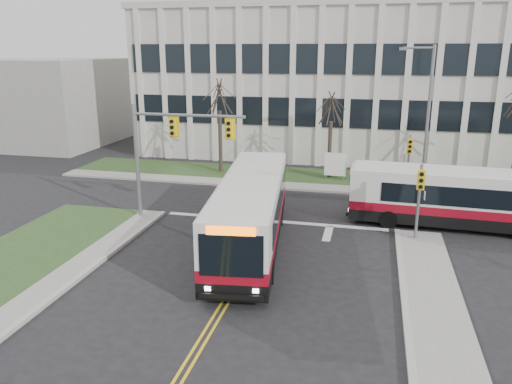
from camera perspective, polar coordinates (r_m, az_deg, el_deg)
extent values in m
plane|color=black|center=(19.59, -2.68, -11.17)|extent=(120.00, 120.00, 0.00)
cube|color=#9E9B93|center=(33.14, 12.97, 0.10)|extent=(44.00, 1.60, 0.14)
cube|color=#28451D|center=(35.85, 13.02, 1.29)|extent=(44.00, 5.00, 0.12)
cube|color=silver|center=(46.82, 13.66, 12.02)|extent=(40.00, 16.00, 12.00)
cube|color=#9E9B93|center=(52.93, -22.85, 9.48)|extent=(12.00, 12.00, 8.00)
cylinder|color=slate|center=(27.47, -13.42, 3.32)|extent=(0.22, 0.22, 6.20)
cylinder|color=slate|center=(25.82, -7.75, 8.68)|extent=(6.00, 0.16, 0.16)
cube|color=yellow|center=(26.06, -9.48, 7.34)|extent=(0.34, 0.24, 0.92)
cube|color=yellow|center=(25.07, -3.08, 7.20)|extent=(0.34, 0.24, 0.92)
cylinder|color=slate|center=(24.87, 18.06, -1.23)|extent=(0.14, 0.14, 3.80)
cube|color=yellow|center=(24.36, 18.34, 1.33)|extent=(0.34, 0.24, 0.92)
cylinder|color=slate|center=(33.08, 16.98, 3.05)|extent=(0.14, 0.14, 3.80)
cube|color=yellow|center=(32.64, 17.18, 5.02)|extent=(0.34, 0.24, 0.92)
cylinder|color=slate|center=(33.38, 19.02, 7.71)|extent=(0.20, 0.20, 9.20)
cylinder|color=slate|center=(33.02, 18.13, 15.39)|extent=(1.80, 0.14, 0.14)
cube|color=slate|center=(32.96, 16.51, 15.44)|extent=(0.50, 0.25, 0.18)
cylinder|color=slate|center=(35.38, 8.04, 2.09)|extent=(0.08, 0.08, 1.00)
cylinder|color=slate|center=(35.30, 9.98, 1.97)|extent=(0.08, 0.08, 1.00)
cube|color=white|center=(35.18, 9.06, 3.14)|extent=(1.50, 0.12, 1.60)
cylinder|color=#42352B|center=(36.99, -4.10, 5.69)|extent=(0.28, 0.28, 4.62)
cylinder|color=#42352B|center=(35.72, 8.40, 4.75)|extent=(0.28, 0.28, 4.09)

